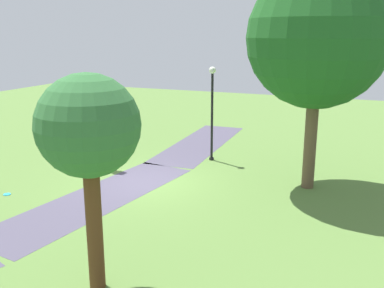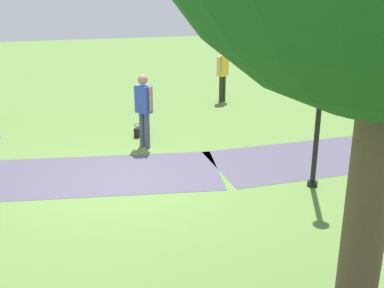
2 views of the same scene
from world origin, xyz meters
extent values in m
plane|color=#567937|center=(0.00, 0.00, 0.00)|extent=(48.00, 48.00, 0.00)
cube|color=#4A4457|center=(-6.00, -0.28, 0.00)|extent=(8.07, 2.48, 0.01)
cube|color=#4A4457|center=(1.95, -0.70, 0.00)|extent=(8.23, 3.31, 0.01)
cylinder|color=brown|center=(-1.69, 5.35, 1.71)|extent=(0.41, 0.41, 3.42)
cylinder|color=black|center=(-3.54, 1.18, 0.05)|extent=(0.20, 0.20, 0.10)
cylinder|color=black|center=(-3.54, 1.18, 1.78)|extent=(0.10, 0.10, 3.57)
cylinder|color=#424C64|center=(-0.79, -1.89, 0.43)|extent=(0.13, 0.13, 0.86)
cylinder|color=#424C64|center=(-0.70, -2.01, 0.43)|extent=(0.13, 0.13, 0.86)
cube|color=#324BA7|center=(-0.75, -1.95, 1.18)|extent=(0.41, 0.43, 0.65)
cylinder|color=#AA705D|center=(-0.88, -1.78, 1.22)|extent=(0.08, 0.08, 0.57)
cylinder|color=#AA705D|center=(-0.61, -2.12, 1.22)|extent=(0.08, 0.08, 0.57)
sphere|color=#AA705D|center=(-0.75, -1.95, 1.65)|extent=(0.23, 0.23, 0.23)
cylinder|color=#2C2B1C|center=(-3.91, -5.69, 0.43)|extent=(0.13, 0.13, 0.85)
cylinder|color=#2C2B1C|center=(-4.04, -5.79, 0.43)|extent=(0.13, 0.13, 0.85)
cube|color=yellow|center=(-3.98, -5.74, 1.17)|extent=(0.43, 0.41, 0.64)
cylinder|color=#E3B890|center=(-3.80, -5.61, 1.21)|extent=(0.08, 0.08, 0.57)
cylinder|color=#E3B890|center=(-4.15, -5.88, 1.21)|extent=(0.08, 0.08, 0.57)
sphere|color=#E3B890|center=(-3.98, -5.74, 1.64)|extent=(0.23, 0.23, 0.23)
cube|color=black|center=(-0.74, -2.79, 0.12)|extent=(0.31, 0.31, 0.24)
torus|color=black|center=(-0.74, -2.79, 0.30)|extent=(0.38, 0.38, 0.02)
camera|label=1|loc=(12.89, 7.09, 5.14)|focal=40.75mm
camera|label=2|loc=(0.98, 8.85, 3.88)|focal=44.54mm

